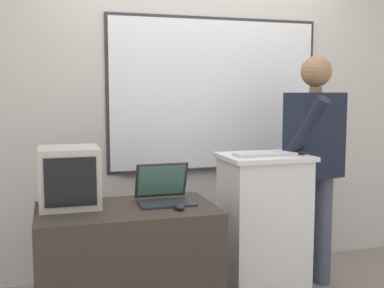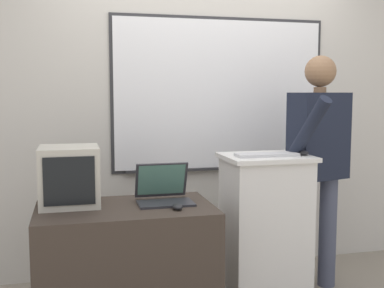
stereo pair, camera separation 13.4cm
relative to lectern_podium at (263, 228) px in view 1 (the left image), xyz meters
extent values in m
cube|color=beige|center=(-0.25, 0.81, 0.96)|extent=(6.40, 0.12, 2.98)
cube|color=#2D2D30|center=(-0.10, 0.75, 0.92)|extent=(1.78, 0.02, 1.24)
cube|color=white|center=(-0.10, 0.74, 0.92)|extent=(1.73, 0.02, 1.19)
cube|color=#2D2D30|center=(-0.10, 0.73, 0.32)|extent=(1.55, 0.04, 0.02)
cube|color=silver|center=(0.00, 0.00, -0.02)|extent=(0.54, 0.44, 1.01)
cube|color=silver|center=(0.00, 0.00, 0.50)|extent=(0.58, 0.48, 0.03)
cube|color=#382D26|center=(-0.98, -0.17, -0.13)|extent=(1.06, 0.64, 0.78)
cylinder|color=#474C60|center=(0.35, 0.10, -0.10)|extent=(0.13, 0.13, 0.84)
cylinder|color=#474C60|center=(0.58, 0.16, -0.10)|extent=(0.13, 0.13, 0.84)
cube|color=black|center=(0.46, 0.13, 0.63)|extent=(0.47, 0.32, 0.63)
cylinder|color=#8C6647|center=(0.46, 0.13, 0.96)|extent=(0.09, 0.09, 0.04)
sphere|color=#8C6647|center=(0.46, 0.13, 1.09)|extent=(0.22, 0.22, 0.22)
cylinder|color=black|center=(0.23, -0.11, 0.67)|extent=(0.19, 0.44, 0.52)
cylinder|color=black|center=(0.69, 0.19, 0.60)|extent=(0.08, 0.08, 0.60)
cube|color=#28282D|center=(-0.73, -0.18, 0.26)|extent=(0.34, 0.20, 0.01)
cube|color=#28282D|center=(-0.73, -0.03, 0.38)|extent=(0.33, 0.10, 0.23)
cube|color=#4C7A6B|center=(-0.73, -0.04, 0.39)|extent=(0.30, 0.08, 0.20)
cube|color=silver|center=(-0.02, -0.06, 0.53)|extent=(0.42, 0.13, 0.02)
ellipsoid|color=black|center=(-0.69, -0.32, 0.27)|extent=(0.06, 0.10, 0.03)
ellipsoid|color=black|center=(0.24, -0.07, 0.53)|extent=(0.06, 0.10, 0.03)
cube|color=#BCB7A8|center=(-1.30, -0.05, 0.44)|extent=(0.35, 0.35, 0.36)
cube|color=black|center=(-1.30, -0.22, 0.44)|extent=(0.29, 0.01, 0.28)
camera|label=1|loc=(-1.41, -2.99, 0.94)|focal=45.00mm
camera|label=2|loc=(-1.28, -3.02, 0.94)|focal=45.00mm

